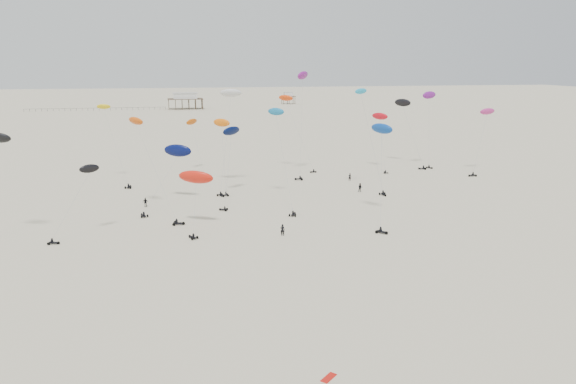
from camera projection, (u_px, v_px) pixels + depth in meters
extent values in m
plane|color=beige|center=(225.00, 142.00, 200.11)|extent=(900.00, 900.00, 0.00)
cube|color=brown|center=(185.00, 99.00, 339.95)|extent=(21.00, 13.00, 0.30)
cube|color=silver|center=(185.00, 96.00, 339.55)|extent=(14.00, 8.40, 3.20)
cube|color=#B2B2AD|center=(185.00, 93.00, 339.16)|extent=(15.00, 9.00, 0.30)
cube|color=brown|center=(288.00, 96.00, 382.49)|extent=(9.00, 7.00, 0.30)
cube|color=silver|center=(288.00, 94.00, 382.19)|extent=(5.60, 4.20, 2.40)
cube|color=#B2B2AD|center=(288.00, 92.00, 381.88)|extent=(6.00, 4.50, 0.30)
cube|color=black|center=(96.00, 108.00, 330.84)|extent=(80.00, 0.10, 0.10)
cylinder|color=gray|center=(382.00, 179.00, 96.29)|extent=(0.03, 0.03, 18.03)
ellipsoid|color=#0C3D9C|center=(382.00, 129.00, 99.58)|extent=(4.02, 4.93, 2.32)
cylinder|color=gray|center=(116.00, 146.00, 128.15)|extent=(0.03, 0.03, 19.36)
ellipsoid|color=yellow|center=(104.00, 107.00, 129.96)|extent=(3.37, 1.90, 1.57)
cylinder|color=gray|center=(480.00, 144.00, 140.54)|extent=(0.03, 0.03, 15.79)
ellipsoid|color=#BB2C81|center=(487.00, 111.00, 141.50)|extent=(4.51, 2.44, 2.15)
cylinder|color=gray|center=(372.00, 143.00, 119.62)|extent=(0.03, 0.03, 21.56)
ellipsoid|color=#1C9FD7|center=(361.00, 91.00, 119.81)|extent=(3.46, 2.46, 1.58)
cylinder|color=gray|center=(226.00, 144.00, 120.79)|extent=(0.03, 0.03, 21.65)
ellipsoid|color=silver|center=(231.00, 93.00, 122.83)|extent=(5.08, 3.07, 2.35)
cylinder|color=gray|center=(284.00, 161.00, 107.86)|extent=(0.03, 0.03, 21.46)
ellipsoid|color=#166FA8|center=(276.00, 112.00, 112.19)|extent=(3.56, 2.91, 1.69)
cylinder|color=gray|center=(429.00, 132.00, 148.66)|extent=(0.03, 0.03, 17.91)
ellipsoid|color=#711781|center=(429.00, 95.00, 147.27)|extent=(4.80, 2.94, 2.19)
cylinder|color=gray|center=(156.00, 171.00, 100.83)|extent=(0.03, 0.03, 20.65)
ellipsoid|color=#DF510B|center=(136.00, 121.00, 103.83)|extent=(3.96, 4.34, 1.99)
cylinder|color=gray|center=(161.00, 183.00, 107.93)|extent=(0.03, 0.03, 15.93)
ellipsoid|color=#050C42|center=(178.00, 151.00, 112.94)|extent=(6.23, 4.57, 2.90)
cylinder|color=gray|center=(228.00, 169.00, 112.55)|extent=(0.03, 0.03, 18.50)
ellipsoid|color=#040E38|center=(231.00, 131.00, 117.78)|extent=(4.98, 4.62, 2.39)
cylinder|color=gray|center=(198.00, 150.00, 138.96)|extent=(0.03, 0.03, 18.05)
ellipsoid|color=#CF540A|center=(192.00, 122.00, 143.93)|extent=(4.08, 4.43, 2.08)
cylinder|color=gray|center=(72.00, 206.00, 88.56)|extent=(0.03, 0.03, 11.97)
ellipsoid|color=black|center=(89.00, 169.00, 89.67)|extent=(3.39, 2.49, 1.57)
cylinder|color=gray|center=(299.00, 136.00, 143.86)|extent=(0.03, 0.03, 19.13)
ellipsoid|color=#F8420D|center=(286.00, 98.00, 143.28)|extent=(4.31, 4.13, 2.02)
cylinder|color=gray|center=(301.00, 128.00, 135.54)|extent=(0.03, 0.03, 23.84)
ellipsoid|color=#81177F|center=(303.00, 75.00, 135.80)|extent=(4.76, 5.25, 2.51)
cylinder|color=gray|center=(194.00, 208.00, 92.71)|extent=(0.03, 0.03, 9.93)
ellipsoid|color=red|center=(196.00, 177.00, 95.16)|extent=(6.99, 5.57, 3.16)
cylinder|color=gray|center=(383.00, 145.00, 144.82)|extent=(0.03, 0.03, 14.04)
ellipsoid|color=red|center=(380.00, 116.00, 146.24)|extent=(4.41, 4.72, 2.29)
cylinder|color=gray|center=(412.00, 136.00, 150.90)|extent=(0.03, 0.03, 18.11)
ellipsoid|color=black|center=(403.00, 103.00, 153.15)|extent=(4.32, 4.75, 2.33)
cylinder|color=gray|center=(223.00, 158.00, 123.19)|extent=(0.03, 0.03, 17.69)
ellipsoid|color=orange|center=(222.00, 123.00, 127.41)|extent=(4.34, 3.81, 2.10)
imported|color=black|center=(282.00, 236.00, 91.82)|extent=(0.98, 0.82, 2.28)
imported|color=black|center=(360.00, 192.00, 122.81)|extent=(1.26, 0.96, 2.27)
imported|color=black|center=(146.00, 207.00, 110.04)|extent=(1.34, 0.78, 2.19)
imported|color=black|center=(350.00, 181.00, 134.61)|extent=(0.79, 0.57, 2.09)
cube|color=red|center=(329.00, 378.00, 50.36)|extent=(1.79, 1.75, 0.07)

